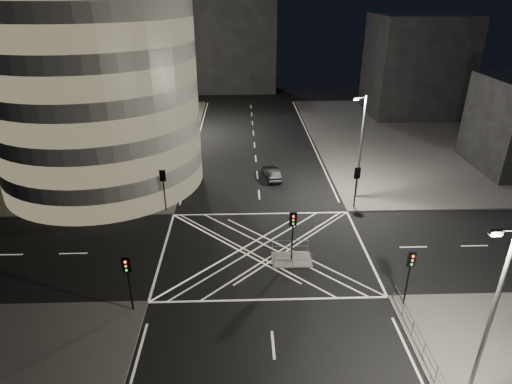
{
  "coord_description": "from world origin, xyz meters",
  "views": [
    {
      "loc": [
        -1.63,
        -28.55,
        18.9
      ],
      "look_at": [
        -0.51,
        4.41,
        3.0
      ],
      "focal_mm": 30.0,
      "sensor_mm": 36.0,
      "label": 1
    }
  ],
  "objects_px": {
    "traffic_signal_fl": "(163,183)",
    "street_lamp_right_far": "(360,145)",
    "traffic_signal_island": "(293,227)",
    "street_lamp_right_near": "(490,315)",
    "traffic_signal_fr": "(357,180)",
    "traffic_signal_nl": "(128,274)",
    "street_lamp_left_near": "(163,137)",
    "traffic_signal_nr": "(410,268)",
    "sedan": "(272,173)",
    "street_lamp_left_far": "(184,95)",
    "central_island": "(291,259)"
  },
  "relations": [
    {
      "from": "traffic_signal_fl",
      "to": "street_lamp_right_far",
      "type": "relative_size",
      "value": 0.4
    },
    {
      "from": "traffic_signal_island",
      "to": "street_lamp_right_near",
      "type": "bearing_deg",
      "value": -59.25
    },
    {
      "from": "traffic_signal_fr",
      "to": "traffic_signal_fl",
      "type": "bearing_deg",
      "value": 180.0
    },
    {
      "from": "traffic_signal_nl",
      "to": "street_lamp_left_near",
      "type": "height_order",
      "value": "street_lamp_left_near"
    },
    {
      "from": "traffic_signal_nr",
      "to": "sedan",
      "type": "relative_size",
      "value": 0.99
    },
    {
      "from": "traffic_signal_nr",
      "to": "traffic_signal_island",
      "type": "xyz_separation_m",
      "value": [
        -6.8,
        5.3,
        0.0
      ]
    },
    {
      "from": "traffic_signal_nl",
      "to": "street_lamp_right_far",
      "type": "distance_m",
      "value": 24.27
    },
    {
      "from": "traffic_signal_island",
      "to": "street_lamp_left_far",
      "type": "height_order",
      "value": "street_lamp_left_far"
    },
    {
      "from": "street_lamp_right_far",
      "to": "street_lamp_left_near",
      "type": "bearing_deg",
      "value": 170.97
    },
    {
      "from": "traffic_signal_fr",
      "to": "sedan",
      "type": "distance_m",
      "value": 10.43
    },
    {
      "from": "street_lamp_right_far",
      "to": "sedan",
      "type": "height_order",
      "value": "street_lamp_right_far"
    },
    {
      "from": "street_lamp_left_near",
      "to": "street_lamp_right_near",
      "type": "height_order",
      "value": "same"
    },
    {
      "from": "street_lamp_left_near",
      "to": "sedan",
      "type": "bearing_deg",
      "value": 9.83
    },
    {
      "from": "traffic_signal_fl",
      "to": "traffic_signal_nl",
      "type": "height_order",
      "value": "same"
    },
    {
      "from": "street_lamp_right_near",
      "to": "street_lamp_left_far",
      "type": "bearing_deg",
      "value": 113.21
    },
    {
      "from": "traffic_signal_nl",
      "to": "street_lamp_left_far",
      "type": "bearing_deg",
      "value": 90.99
    },
    {
      "from": "traffic_signal_nl",
      "to": "traffic_signal_nr",
      "type": "xyz_separation_m",
      "value": [
        17.6,
        0.0,
        0.0
      ]
    },
    {
      "from": "street_lamp_right_near",
      "to": "traffic_signal_nl",
      "type": "bearing_deg",
      "value": 158.45
    },
    {
      "from": "traffic_signal_fl",
      "to": "traffic_signal_nr",
      "type": "bearing_deg",
      "value": -37.69
    },
    {
      "from": "traffic_signal_fr",
      "to": "traffic_signal_nr",
      "type": "bearing_deg",
      "value": -90.0
    },
    {
      "from": "street_lamp_right_far",
      "to": "street_lamp_right_near",
      "type": "relative_size",
      "value": 1.0
    },
    {
      "from": "central_island",
      "to": "traffic_signal_fr",
      "type": "distance_m",
      "value": 11.1
    },
    {
      "from": "street_lamp_left_near",
      "to": "sedan",
      "type": "relative_size",
      "value": 2.48
    },
    {
      "from": "street_lamp_right_far",
      "to": "street_lamp_right_near",
      "type": "height_order",
      "value": "same"
    },
    {
      "from": "traffic_signal_fr",
      "to": "street_lamp_right_near",
      "type": "relative_size",
      "value": 0.4
    },
    {
      "from": "traffic_signal_fl",
      "to": "street_lamp_left_far",
      "type": "distance_m",
      "value": 23.36
    },
    {
      "from": "central_island",
      "to": "sedan",
      "type": "height_order",
      "value": "sedan"
    },
    {
      "from": "traffic_signal_nl",
      "to": "street_lamp_right_near",
      "type": "height_order",
      "value": "street_lamp_right_near"
    },
    {
      "from": "traffic_signal_fr",
      "to": "traffic_signal_nl",
      "type": "bearing_deg",
      "value": -142.31
    },
    {
      "from": "street_lamp_left_near",
      "to": "street_lamp_right_far",
      "type": "relative_size",
      "value": 1.0
    },
    {
      "from": "central_island",
      "to": "sedan",
      "type": "bearing_deg",
      "value": 91.86
    },
    {
      "from": "central_island",
      "to": "traffic_signal_fl",
      "type": "bearing_deg",
      "value": 142.46
    },
    {
      "from": "street_lamp_right_far",
      "to": "sedan",
      "type": "bearing_deg",
      "value": 148.34
    },
    {
      "from": "central_island",
      "to": "traffic_signal_island",
      "type": "height_order",
      "value": "traffic_signal_island"
    },
    {
      "from": "central_island",
      "to": "traffic_signal_fr",
      "type": "bearing_deg",
      "value": 50.67
    },
    {
      "from": "traffic_signal_nl",
      "to": "traffic_signal_island",
      "type": "distance_m",
      "value": 12.03
    },
    {
      "from": "traffic_signal_nl",
      "to": "central_island",
      "type": "bearing_deg",
      "value": 26.14
    },
    {
      "from": "street_lamp_left_near",
      "to": "street_lamp_right_near",
      "type": "bearing_deg",
      "value": -54.03
    },
    {
      "from": "traffic_signal_nr",
      "to": "street_lamp_right_near",
      "type": "distance_m",
      "value": 7.69
    },
    {
      "from": "traffic_signal_nl",
      "to": "traffic_signal_nr",
      "type": "relative_size",
      "value": 1.0
    },
    {
      "from": "traffic_signal_nl",
      "to": "street_lamp_right_far",
      "type": "xyz_separation_m",
      "value": [
        18.24,
        15.8,
        2.63
      ]
    },
    {
      "from": "traffic_signal_fl",
      "to": "street_lamp_left_near",
      "type": "relative_size",
      "value": 0.4
    },
    {
      "from": "street_lamp_left_near",
      "to": "street_lamp_right_near",
      "type": "distance_m",
      "value": 32.13
    },
    {
      "from": "traffic_signal_nl",
      "to": "traffic_signal_nr",
      "type": "bearing_deg",
      "value": 0.0
    },
    {
      "from": "street_lamp_left_near",
      "to": "street_lamp_left_far",
      "type": "bearing_deg",
      "value": 90.0
    },
    {
      "from": "traffic_signal_fr",
      "to": "sedan",
      "type": "bearing_deg",
      "value": 135.82
    },
    {
      "from": "street_lamp_left_far",
      "to": "street_lamp_right_near",
      "type": "xyz_separation_m",
      "value": [
        18.87,
        -44.0,
        0.0
      ]
    },
    {
      "from": "sedan",
      "to": "central_island",
      "type": "bearing_deg",
      "value": 81.98
    },
    {
      "from": "traffic_signal_fl",
      "to": "street_lamp_left_near",
      "type": "xyz_separation_m",
      "value": [
        -0.64,
        5.2,
        2.63
      ]
    },
    {
      "from": "traffic_signal_island",
      "to": "street_lamp_right_near",
      "type": "height_order",
      "value": "street_lamp_right_near"
    }
  ]
}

